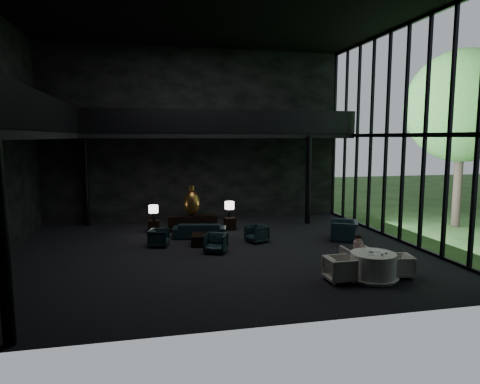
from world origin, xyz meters
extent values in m
cube|color=black|center=(0.00, 0.00, 0.00)|extent=(14.00, 12.00, 0.02)
cube|color=black|center=(0.00, 0.00, 8.00)|extent=(14.00, 12.00, 0.02)
cube|color=black|center=(0.00, 6.00, 4.00)|extent=(14.00, 0.04, 8.00)
cube|color=black|center=(0.00, -6.00, 4.00)|extent=(14.00, 0.04, 8.00)
cube|color=black|center=(-6.00, 0.00, 4.00)|extent=(2.00, 12.00, 0.25)
cube|color=black|center=(1.00, 5.00, 4.00)|extent=(12.00, 2.00, 0.25)
cube|color=black|center=(-5.00, 0.00, 4.60)|extent=(0.06, 12.00, 1.00)
cube|color=black|center=(1.00, 4.00, 4.60)|extent=(12.00, 0.06, 1.00)
cylinder|color=black|center=(-5.00, -5.70, 2.00)|extent=(0.24, 0.24, 4.00)
cylinder|color=black|center=(-5.00, 5.70, 2.00)|extent=(0.24, 0.24, 4.00)
cylinder|color=black|center=(4.80, 4.00, 2.00)|extent=(0.24, 0.24, 4.00)
cylinder|color=#382D23|center=(11.00, 2.00, 2.45)|extent=(0.36, 0.36, 4.90)
sphere|color=#2B5E21|center=(11.00, 2.00, 5.25)|extent=(4.80, 4.80, 4.80)
cube|color=black|center=(-0.52, 3.56, 0.33)|extent=(2.05, 0.47, 0.65)
ellipsoid|color=olive|center=(-0.52, 3.64, 1.17)|extent=(0.67, 0.67, 1.05)
cylinder|color=olive|center=(-0.52, 3.64, 1.80)|extent=(0.23, 0.23, 0.21)
cube|color=black|center=(-2.12, 3.63, 0.25)|extent=(0.46, 0.46, 0.51)
cylinder|color=black|center=(-2.12, 3.45, 0.68)|extent=(0.12, 0.12, 0.34)
cylinder|color=white|center=(-2.12, 3.45, 1.00)|extent=(0.39, 0.39, 0.31)
cube|color=black|center=(1.08, 3.48, 0.26)|extent=(0.47, 0.47, 0.51)
cylinder|color=black|center=(1.08, 3.56, 0.69)|extent=(0.12, 0.12, 0.35)
cylinder|color=white|center=(1.08, 3.56, 1.03)|extent=(0.41, 0.41, 0.32)
imported|color=black|center=(-0.38, 2.23, 0.41)|extent=(2.16, 1.00, 0.82)
imported|color=black|center=(-1.99, 1.19, 0.31)|extent=(0.69, 0.72, 0.62)
imported|color=black|center=(1.62, 1.03, 0.32)|extent=(0.79, 0.81, 0.65)
imported|color=black|center=(-0.12, -0.09, 0.35)|extent=(0.88, 0.86, 0.70)
imported|color=black|center=(4.99, 0.68, 0.53)|extent=(1.23, 1.43, 1.06)
cube|color=black|center=(-0.36, 1.07, 0.20)|extent=(1.03, 1.03, 0.40)
cylinder|color=white|center=(3.70, -3.75, 0.38)|extent=(1.25, 1.25, 0.75)
cone|color=white|center=(3.70, -3.75, 0.05)|extent=(1.41, 1.41, 0.10)
imported|color=#ACA8A5|center=(3.67, -2.87, 0.39)|extent=(0.76, 0.71, 0.78)
imported|color=beige|center=(4.53, -3.72, 0.33)|extent=(0.69, 0.72, 0.65)
imported|color=#B0A39A|center=(2.73, -3.72, 0.38)|extent=(0.69, 0.74, 0.75)
cylinder|color=#E497C4|center=(3.74, -2.82, 0.65)|extent=(0.28, 0.28, 0.40)
sphere|color=#D8A884|center=(3.74, -2.82, 0.96)|extent=(0.20, 0.20, 0.20)
ellipsoid|color=black|center=(3.74, -2.82, 0.99)|extent=(0.21, 0.21, 0.14)
cylinder|color=white|center=(3.59, -3.85, 0.76)|extent=(0.23, 0.23, 0.01)
cylinder|color=white|center=(3.87, -3.57, 0.76)|extent=(0.26, 0.26, 0.01)
cylinder|color=white|center=(3.93, -3.80, 0.76)|extent=(0.17, 0.17, 0.01)
cylinder|color=white|center=(3.99, -3.92, 0.79)|extent=(0.09, 0.09, 0.06)
ellipsoid|color=white|center=(3.65, -3.72, 0.79)|extent=(0.15, 0.15, 0.07)
cylinder|color=#99999E|center=(3.78, -4.06, 0.79)|extent=(0.07, 0.07, 0.07)
camera|label=1|loc=(-2.37, -14.17, 3.93)|focal=32.00mm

